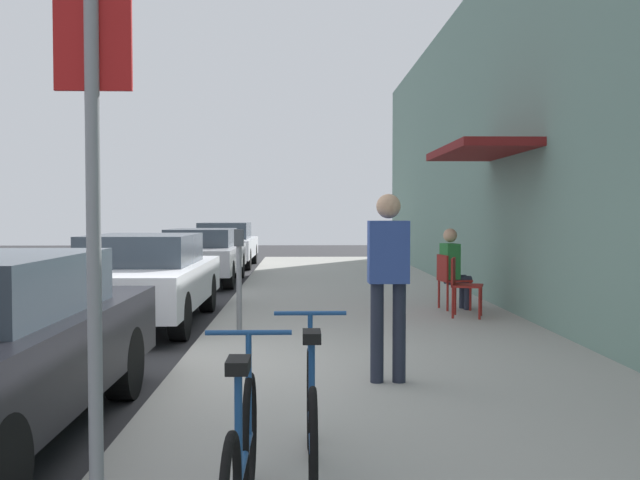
# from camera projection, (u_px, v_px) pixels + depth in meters

# --- Properties ---
(ground_plane) EXTENTS (60.00, 60.00, 0.00)m
(ground_plane) POSITION_uv_depth(u_px,v_px,m) (175.00, 378.00, 7.07)
(ground_plane) COLOR #2D2D30
(sidewalk_slab) EXTENTS (4.50, 32.00, 0.12)m
(sidewalk_slab) POSITION_uv_depth(u_px,v_px,m) (378.00, 337.00, 9.13)
(sidewalk_slab) COLOR #9E9B93
(sidewalk_slab) RESTS_ON ground_plane
(building_facade) EXTENTS (1.40, 32.00, 5.90)m
(building_facade) POSITION_uv_depth(u_px,v_px,m) (564.00, 112.00, 9.10)
(building_facade) COLOR gray
(building_facade) RESTS_ON ground_plane
(parked_car_1) EXTENTS (1.80, 4.40, 1.33)m
(parked_car_1) POSITION_uv_depth(u_px,v_px,m) (142.00, 277.00, 10.50)
(parked_car_1) COLOR silver
(parked_car_1) RESTS_ON ground_plane
(parked_car_2) EXTENTS (1.80, 4.40, 1.28)m
(parked_car_2) POSITION_uv_depth(u_px,v_px,m) (201.00, 254.00, 16.73)
(parked_car_2) COLOR #B7B7BC
(parked_car_2) RESTS_ON ground_plane
(parked_car_3) EXTENTS (1.80, 4.40, 1.37)m
(parked_car_3) POSITION_uv_depth(u_px,v_px,m) (225.00, 244.00, 21.95)
(parked_car_3) COLOR silver
(parked_car_3) RESTS_ON ground_plane
(parking_meter) EXTENTS (0.12, 0.10, 1.32)m
(parking_meter) POSITION_uv_depth(u_px,v_px,m) (239.00, 272.00, 9.25)
(parking_meter) COLOR slate
(parking_meter) RESTS_ON sidewalk_slab
(street_sign) EXTENTS (0.32, 0.06, 2.60)m
(street_sign) POSITION_uv_depth(u_px,v_px,m) (94.00, 214.00, 2.93)
(street_sign) COLOR gray
(street_sign) RESTS_ON sidewalk_slab
(bicycle_0) EXTENTS (0.46, 1.71, 0.90)m
(bicycle_0) POSITION_uv_depth(u_px,v_px,m) (311.00, 417.00, 4.05)
(bicycle_0) COLOR black
(bicycle_0) RESTS_ON sidewalk_slab
(bicycle_1) EXTENTS (0.46, 1.71, 0.90)m
(bicycle_1) POSITION_uv_depth(u_px,v_px,m) (242.00, 462.00, 3.32)
(bicycle_1) COLOR black
(bicycle_1) RESTS_ON sidewalk_slab
(cafe_chair_0) EXTENTS (0.55, 0.55, 0.87)m
(cafe_chair_0) POSITION_uv_depth(u_px,v_px,m) (462.00, 283.00, 10.44)
(cafe_chair_0) COLOR maroon
(cafe_chair_0) RESTS_ON sidewalk_slab
(cafe_chair_1) EXTENTS (0.51, 0.51, 0.87)m
(cafe_chair_1) POSITION_uv_depth(u_px,v_px,m) (450.00, 278.00, 11.26)
(cafe_chair_1) COLOR maroon
(cafe_chair_1) RESTS_ON sidewalk_slab
(seated_patron_1) EXTENTS (0.47, 0.41, 1.29)m
(seated_patron_1) POSITION_uv_depth(u_px,v_px,m) (453.00, 266.00, 11.27)
(seated_patron_1) COLOR #232838
(seated_patron_1) RESTS_ON sidewalk_slab
(pedestrian_standing) EXTENTS (0.36, 0.22, 1.70)m
(pedestrian_standing) POSITION_uv_depth(u_px,v_px,m) (388.00, 272.00, 6.37)
(pedestrian_standing) COLOR #232838
(pedestrian_standing) RESTS_ON sidewalk_slab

